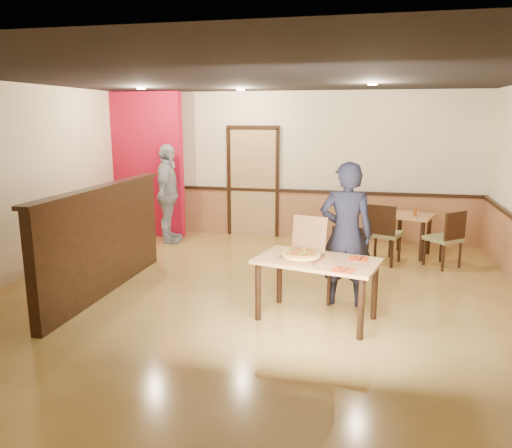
{
  "coord_description": "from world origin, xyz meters",
  "views": [
    {
      "loc": [
        1.4,
        -6.03,
        2.33
      ],
      "look_at": [
        0.04,
        0.0,
        0.99
      ],
      "focal_mm": 35.0,
      "sensor_mm": 36.0,
      "label": 1
    }
  ],
  "objects_px": {
    "side_chair_left": "(383,231)",
    "passerby": "(168,194)",
    "side_table": "(411,225)",
    "main_table": "(317,268)",
    "condiment": "(415,211)",
    "diner_chair": "(347,262)",
    "side_chair_right": "(447,237)",
    "pizza_box": "(303,253)",
    "diner": "(346,234)"
  },
  "relations": [
    {
      "from": "diner_chair",
      "to": "condiment",
      "type": "relative_size",
      "value": 5.9
    },
    {
      "from": "main_table",
      "to": "side_chair_right",
      "type": "bearing_deg",
      "value": 68.13
    },
    {
      "from": "side_chair_left",
      "to": "passerby",
      "type": "xyz_separation_m",
      "value": [
        -3.9,
        0.62,
        0.38
      ]
    },
    {
      "from": "diner",
      "to": "pizza_box",
      "type": "height_order",
      "value": "diner"
    },
    {
      "from": "diner_chair",
      "to": "side_chair_right",
      "type": "bearing_deg",
      "value": 53.79
    },
    {
      "from": "diner_chair",
      "to": "side_chair_left",
      "type": "bearing_deg",
      "value": 77.73
    },
    {
      "from": "condiment",
      "to": "side_table",
      "type": "bearing_deg",
      "value": 108.63
    },
    {
      "from": "side_chair_right",
      "to": "condiment",
      "type": "height_order",
      "value": "side_chair_right"
    },
    {
      "from": "diner",
      "to": "side_chair_right",
      "type": "bearing_deg",
      "value": -127.59
    },
    {
      "from": "main_table",
      "to": "side_chair_left",
      "type": "height_order",
      "value": "side_chair_left"
    },
    {
      "from": "diner_chair",
      "to": "passerby",
      "type": "distance_m",
      "value": 4.18
    },
    {
      "from": "diner",
      "to": "pizza_box",
      "type": "distance_m",
      "value": 0.72
    },
    {
      "from": "main_table",
      "to": "side_chair_left",
      "type": "distance_m",
      "value": 2.61
    },
    {
      "from": "condiment",
      "to": "passerby",
      "type": "bearing_deg",
      "value": 178.57
    },
    {
      "from": "pizza_box",
      "to": "condiment",
      "type": "height_order",
      "value": "pizza_box"
    },
    {
      "from": "side_chair_left",
      "to": "diner",
      "type": "height_order",
      "value": "diner"
    },
    {
      "from": "diner_chair",
      "to": "side_table",
      "type": "height_order",
      "value": "diner_chair"
    },
    {
      "from": "passerby",
      "to": "main_table",
      "type": "bearing_deg",
      "value": -145.12
    },
    {
      "from": "main_table",
      "to": "side_chair_right",
      "type": "relative_size",
      "value": 1.65
    },
    {
      "from": "pizza_box",
      "to": "diner_chair",
      "type": "bearing_deg",
      "value": 68.7
    },
    {
      "from": "side_table",
      "to": "diner",
      "type": "relative_size",
      "value": 0.46
    },
    {
      "from": "side_table",
      "to": "main_table",
      "type": "bearing_deg",
      "value": -112.26
    },
    {
      "from": "diner",
      "to": "pizza_box",
      "type": "xyz_separation_m",
      "value": [
        -0.47,
        -0.54,
        -0.12
      ]
    },
    {
      "from": "main_table",
      "to": "condiment",
      "type": "distance_m",
      "value": 3.26
    },
    {
      "from": "side_chair_left",
      "to": "diner",
      "type": "xyz_separation_m",
      "value": [
        -0.5,
        -1.9,
        0.37
      ]
    },
    {
      "from": "pizza_box",
      "to": "condiment",
      "type": "relative_size",
      "value": 3.69
    },
    {
      "from": "main_table",
      "to": "diner",
      "type": "xyz_separation_m",
      "value": [
        0.29,
        0.58,
        0.28
      ]
    },
    {
      "from": "side_chair_left",
      "to": "condiment",
      "type": "bearing_deg",
      "value": -115.97
    },
    {
      "from": "side_chair_right",
      "to": "pizza_box",
      "type": "relative_size",
      "value": 1.56
    },
    {
      "from": "passerby",
      "to": "side_chair_left",
      "type": "bearing_deg",
      "value": -109.17
    },
    {
      "from": "side_table",
      "to": "diner_chair",
      "type": "bearing_deg",
      "value": -111.91
    },
    {
      "from": "passerby",
      "to": "condiment",
      "type": "xyz_separation_m",
      "value": [
        4.41,
        -0.11,
        -0.13
      ]
    },
    {
      "from": "diner",
      "to": "condiment",
      "type": "distance_m",
      "value": 2.62
    },
    {
      "from": "side_chair_right",
      "to": "side_table",
      "type": "height_order",
      "value": "side_chair_right"
    },
    {
      "from": "diner",
      "to": "passerby",
      "type": "distance_m",
      "value": 4.23
    },
    {
      "from": "diner_chair",
      "to": "diner",
      "type": "xyz_separation_m",
      "value": [
        -0.02,
        -0.15,
        0.39
      ]
    },
    {
      "from": "diner_chair",
      "to": "side_table",
      "type": "distance_m",
      "value": 2.56
    },
    {
      "from": "side_chair_right",
      "to": "passerby",
      "type": "bearing_deg",
      "value": -48.55
    },
    {
      "from": "main_table",
      "to": "passerby",
      "type": "bearing_deg",
      "value": 148.4
    },
    {
      "from": "pizza_box",
      "to": "main_table",
      "type": "bearing_deg",
      "value": 2.04
    },
    {
      "from": "side_chair_left",
      "to": "side_table",
      "type": "relative_size",
      "value": 1.18
    },
    {
      "from": "diner",
      "to": "condiment",
      "type": "bearing_deg",
      "value": -112.96
    },
    {
      "from": "side_chair_left",
      "to": "main_table",
      "type": "bearing_deg",
      "value": 91.51
    },
    {
      "from": "side_chair_left",
      "to": "side_table",
      "type": "height_order",
      "value": "side_chair_left"
    },
    {
      "from": "main_table",
      "to": "diner",
      "type": "height_order",
      "value": "diner"
    },
    {
      "from": "diner",
      "to": "condiment",
      "type": "xyz_separation_m",
      "value": [
        1.02,
        2.41,
        -0.11
      ]
    },
    {
      "from": "main_table",
      "to": "side_table",
      "type": "xyz_separation_m",
      "value": [
        1.27,
        3.1,
        -0.09
      ]
    },
    {
      "from": "side_chair_left",
      "to": "side_chair_right",
      "type": "bearing_deg",
      "value": -159.66
    },
    {
      "from": "diner_chair",
      "to": "side_chair_right",
      "type": "height_order",
      "value": "diner_chair"
    },
    {
      "from": "side_table",
      "to": "condiment",
      "type": "relative_size",
      "value": 5.25
    }
  ]
}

